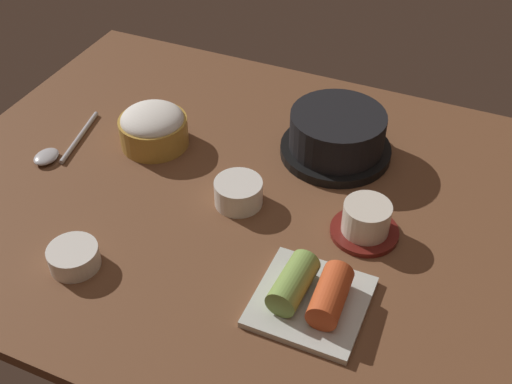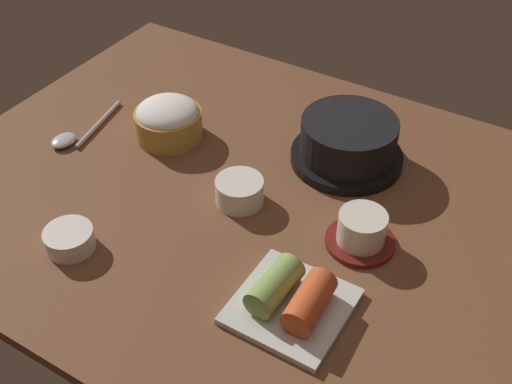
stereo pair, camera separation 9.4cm
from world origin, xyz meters
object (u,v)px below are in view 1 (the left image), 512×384
(banchan_cup_center, at_px, (238,192))
(kimchi_plate, at_px, (311,294))
(stone_pot, at_px, (337,135))
(side_bowl_near, at_px, (74,256))
(tea_cup_with_saucer, at_px, (366,221))
(rice_bowl, at_px, (153,127))
(spoon, at_px, (57,150))

(banchan_cup_center, bearing_deg, kimchi_plate, -40.19)
(stone_pot, height_order, side_bowl_near, stone_pot)
(banchan_cup_center, xyz_separation_m, side_bowl_near, (-0.15, -0.20, -0.00))
(stone_pot, bearing_deg, tea_cup_with_saucer, -59.06)
(stone_pot, height_order, rice_bowl, stone_pot)
(stone_pot, relative_size, side_bowl_near, 2.63)
(kimchi_plate, bearing_deg, side_bowl_near, -168.56)
(tea_cup_with_saucer, height_order, spoon, tea_cup_with_saucer)
(side_bowl_near, height_order, spoon, side_bowl_near)
(spoon, bearing_deg, banchan_cup_center, 1.72)
(stone_pot, relative_size, kimchi_plate, 1.30)
(kimchi_plate, relative_size, side_bowl_near, 2.03)
(side_bowl_near, bearing_deg, rice_bowl, 98.36)
(tea_cup_with_saucer, bearing_deg, banchan_cup_center, -176.49)
(spoon, bearing_deg, kimchi_plate, -14.83)
(kimchi_plate, distance_m, spoon, 0.51)
(tea_cup_with_saucer, height_order, side_bowl_near, tea_cup_with_saucer)
(stone_pot, relative_size, spoon, 1.10)
(side_bowl_near, relative_size, spoon, 0.42)
(banchan_cup_center, distance_m, side_bowl_near, 0.25)
(tea_cup_with_saucer, height_order, banchan_cup_center, tea_cup_with_saucer)
(spoon, bearing_deg, tea_cup_with_saucer, 2.38)
(stone_pot, bearing_deg, side_bowl_near, -123.04)
(rice_bowl, bearing_deg, stone_pot, 18.20)
(kimchi_plate, relative_size, spoon, 0.85)
(rice_bowl, height_order, tea_cup_with_saucer, rice_bowl)
(tea_cup_with_saucer, relative_size, side_bowl_near, 1.42)
(banchan_cup_center, xyz_separation_m, spoon, (-0.33, -0.01, -0.01))
(tea_cup_with_saucer, xyz_separation_m, spoon, (-0.52, -0.02, -0.02))
(tea_cup_with_saucer, bearing_deg, kimchi_plate, -99.98)
(tea_cup_with_saucer, xyz_separation_m, kimchi_plate, (-0.03, -0.15, -0.01))
(rice_bowl, relative_size, banchan_cup_center, 1.56)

